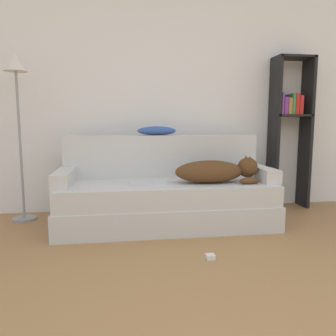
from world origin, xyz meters
name	(u,v)px	position (x,y,z in m)	size (l,w,h in m)	color
wall_back	(174,92)	(0.00, 2.84, 1.35)	(7.68, 0.06, 2.70)	white
couch	(167,204)	(-0.19, 2.14, 0.21)	(2.06, 0.80, 0.43)	silver
couch_backrest	(162,156)	(-0.19, 2.46, 0.65)	(2.02, 0.15, 0.44)	silver
couch_arm_left	(64,178)	(-1.14, 2.13, 0.50)	(0.15, 0.61, 0.13)	silver
couch_arm_right	(261,173)	(0.77, 2.13, 0.50)	(0.15, 0.61, 0.13)	silver
dog	(216,171)	(0.28, 2.04, 0.54)	(0.81, 0.31, 0.26)	#513319
laptop	(149,183)	(-0.36, 2.07, 0.44)	(0.35, 0.21, 0.02)	silver
throw_pillow	(157,131)	(-0.24, 2.48, 0.92)	(0.41, 0.18, 0.09)	#335199
bookshelf	(290,123)	(1.34, 2.66, 1.00)	(0.44, 0.26, 1.75)	black
floor_lamp	(17,91)	(-1.62, 2.53, 1.31)	(0.24, 0.24, 1.66)	gray
power_adapter	(210,257)	(0.02, 1.28, 0.02)	(0.06, 0.06, 0.03)	silver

